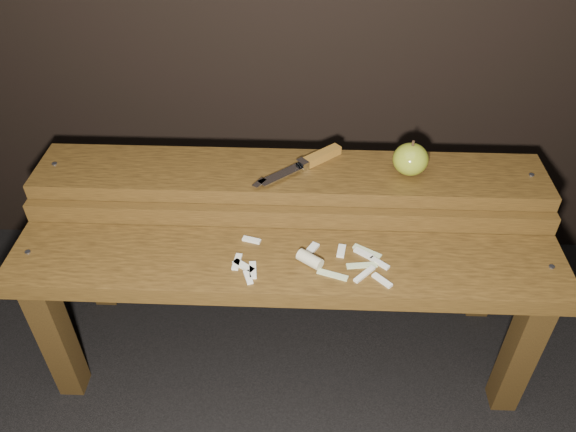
{
  "coord_description": "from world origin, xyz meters",
  "views": [
    {
      "loc": [
        0.04,
        -0.91,
        1.26
      ],
      "look_at": [
        0.0,
        0.06,
        0.45
      ],
      "focal_mm": 35.0,
      "sensor_mm": 36.0,
      "label": 1
    }
  ],
  "objects_px": {
    "apple": "(410,159)",
    "knife": "(312,161)",
    "bench_rear_tier": "(290,200)",
    "bench_front_tier": "(286,285)"
  },
  "relations": [
    {
      "from": "bench_front_tier",
      "to": "apple",
      "type": "bearing_deg",
      "value": 39.91
    },
    {
      "from": "bench_front_tier",
      "to": "apple",
      "type": "relative_size",
      "value": 14.01
    },
    {
      "from": "bench_rear_tier",
      "to": "apple",
      "type": "relative_size",
      "value": 14.01
    },
    {
      "from": "apple",
      "to": "knife",
      "type": "bearing_deg",
      "value": 173.7
    },
    {
      "from": "bench_rear_tier",
      "to": "apple",
      "type": "height_order",
      "value": "apple"
    },
    {
      "from": "bench_rear_tier",
      "to": "knife",
      "type": "distance_m",
      "value": 0.11
    },
    {
      "from": "bench_front_tier",
      "to": "bench_rear_tier",
      "type": "relative_size",
      "value": 1.0
    },
    {
      "from": "bench_front_tier",
      "to": "apple",
      "type": "distance_m",
      "value": 0.4
    },
    {
      "from": "knife",
      "to": "bench_rear_tier",
      "type": "bearing_deg",
      "value": -150.18
    },
    {
      "from": "apple",
      "to": "knife",
      "type": "height_order",
      "value": "apple"
    }
  ]
}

